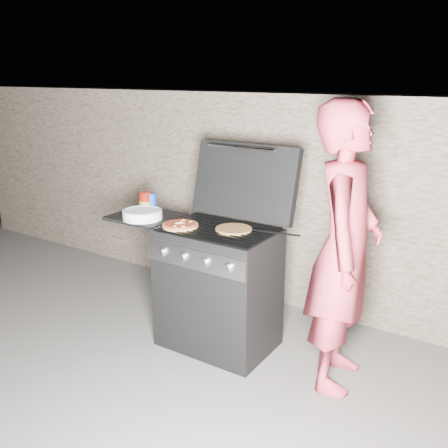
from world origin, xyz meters
The scene contains 10 objects.
ground centered at (0.00, 0.00, 0.00)m, with size 50.00×50.00×0.00m, color #57514C.
stone_wall centered at (0.00, 1.05, 0.90)m, with size 8.00×0.35×1.80m, color #786757.
gas_grill centered at (-0.25, 0.00, 0.46)m, with size 1.34×0.79×0.91m, color black, non-canonical shape.
pizza_topped centered at (-0.25, -0.11, 0.93)m, with size 0.26×0.26×0.03m, color tan, non-canonical shape.
pizza_plain centered at (0.11, 0.03, 0.92)m, with size 0.25×0.25×0.01m, color #B69445.
sauce_jar centered at (-0.74, 0.08, 0.98)m, with size 0.10×0.10×0.16m, color maroon.
blue_carton centered at (-0.69, 0.09, 0.98)m, with size 0.07×0.04×0.15m, color #1142A1.
plate_stack centered at (-0.62, -0.09, 0.94)m, with size 0.30×0.30×0.07m, color white.
person centered at (0.90, 0.06, 0.91)m, with size 0.66×0.44×1.82m, color #B43241.
tongs centered at (0.44, 0.00, 0.96)m, with size 0.01×0.01×0.49m, color black.
Camera 1 is at (1.85, -2.78, 1.96)m, focal length 40.00 mm.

